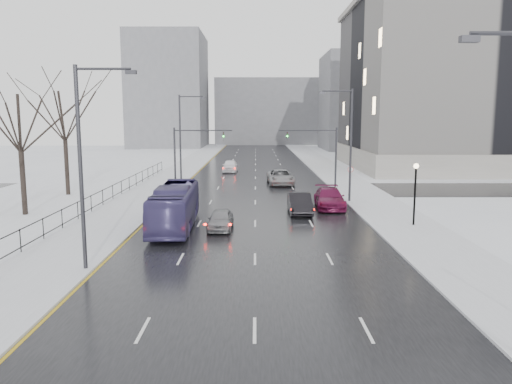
{
  "coord_description": "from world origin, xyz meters",
  "views": [
    {
      "loc": [
        0.04,
        -3.88,
        7.57
      ],
      "look_at": [
        0.06,
        29.79,
        2.5
      ],
      "focal_mm": 35.0,
      "sensor_mm": 36.0,
      "label": 1
    }
  ],
  "objects_px": {
    "streetlight_l_near": "(85,158)",
    "sedan_center_far": "(230,166)",
    "bus": "(175,206)",
    "mast_signal_right": "(326,151)",
    "sedan_center_near": "(221,219)",
    "streetlight_l_far": "(182,135)",
    "sedan_right_cross": "(281,177)",
    "tree_park_e": "(68,196)",
    "lamppost_r_mid": "(415,185)",
    "sedan_right_near": "(300,203)",
    "no_uturn_sign": "(350,172)",
    "tree_park_d": "(26,216)",
    "mast_signal_left": "(185,151)",
    "streetlight_r_mid": "(348,140)",
    "sedan_right_far": "(329,198)"
  },
  "relations": [
    {
      "from": "streetlight_l_near",
      "to": "lamppost_r_mid",
      "type": "relative_size",
      "value": 2.34
    },
    {
      "from": "tree_park_e",
      "to": "mast_signal_right",
      "type": "bearing_deg",
      "value": 8.9
    },
    {
      "from": "streetlight_r_mid",
      "to": "sedan_right_cross",
      "type": "height_order",
      "value": "streetlight_r_mid"
    },
    {
      "from": "tree_park_d",
      "to": "sedan_right_cross",
      "type": "bearing_deg",
      "value": 40.83
    },
    {
      "from": "streetlight_l_near",
      "to": "sedan_center_far",
      "type": "bearing_deg",
      "value": 84.06
    },
    {
      "from": "tree_park_d",
      "to": "mast_signal_left",
      "type": "height_order",
      "value": "mast_signal_left"
    },
    {
      "from": "bus",
      "to": "sedan_center_near",
      "type": "xyz_separation_m",
      "value": [
        3.17,
        -0.58,
        -0.78
      ]
    },
    {
      "from": "streetlight_l_near",
      "to": "bus",
      "type": "bearing_deg",
      "value": 74.68
    },
    {
      "from": "streetlight_l_near",
      "to": "sedan_right_cross",
      "type": "xyz_separation_m",
      "value": [
        11.0,
        31.83,
        -4.74
      ]
    },
    {
      "from": "bus",
      "to": "mast_signal_right",
      "type": "bearing_deg",
      "value": 52.82
    },
    {
      "from": "streetlight_r_mid",
      "to": "sedan_right_far",
      "type": "xyz_separation_m",
      "value": [
        -1.97,
        -2.83,
        -4.75
      ]
    },
    {
      "from": "streetlight_r_mid",
      "to": "sedan_right_cross",
      "type": "bearing_deg",
      "value": 114.29
    },
    {
      "from": "streetlight_l_near",
      "to": "sedan_center_far",
      "type": "relative_size",
      "value": 2.02
    },
    {
      "from": "lamppost_r_mid",
      "to": "sedan_right_near",
      "type": "xyz_separation_m",
      "value": [
        -7.5,
        4.72,
        -2.1
      ]
    },
    {
      "from": "tree_park_e",
      "to": "mast_signal_right",
      "type": "distance_m",
      "value": 26.16
    },
    {
      "from": "tree_park_d",
      "to": "sedan_right_far",
      "type": "bearing_deg",
      "value": 7.52
    },
    {
      "from": "tree_park_d",
      "to": "lamppost_r_mid",
      "type": "bearing_deg",
      "value": -7.91
    },
    {
      "from": "sedan_right_cross",
      "to": "streetlight_r_mid",
      "type": "bearing_deg",
      "value": -68.61
    },
    {
      "from": "lamppost_r_mid",
      "to": "mast_signal_left",
      "type": "relative_size",
      "value": 0.66
    },
    {
      "from": "streetlight_l_near",
      "to": "streetlight_l_far",
      "type": "height_order",
      "value": "same"
    },
    {
      "from": "bus",
      "to": "streetlight_r_mid",
      "type": "bearing_deg",
      "value": 34.83
    },
    {
      "from": "streetlight_r_mid",
      "to": "sedan_center_far",
      "type": "distance_m",
      "value": 27.86
    },
    {
      "from": "tree_park_d",
      "to": "bus",
      "type": "bearing_deg",
      "value": -19.19
    },
    {
      "from": "sedan_right_near",
      "to": "sedan_center_far",
      "type": "bearing_deg",
      "value": 102.37
    },
    {
      "from": "streetlight_r_mid",
      "to": "lamppost_r_mid",
      "type": "height_order",
      "value": "streetlight_r_mid"
    },
    {
      "from": "streetlight_l_near",
      "to": "sedan_right_near",
      "type": "relative_size",
      "value": 2.05
    },
    {
      "from": "no_uturn_sign",
      "to": "sedan_right_cross",
      "type": "height_order",
      "value": "no_uturn_sign"
    },
    {
      "from": "sedan_right_cross",
      "to": "sedan_center_far",
      "type": "height_order",
      "value": "sedan_center_far"
    },
    {
      "from": "bus",
      "to": "lamppost_r_mid",
      "type": "bearing_deg",
      "value": -1.14
    },
    {
      "from": "streetlight_l_far",
      "to": "sedan_right_near",
      "type": "relative_size",
      "value": 2.05
    },
    {
      "from": "mast_signal_left",
      "to": "sedan_right_far",
      "type": "distance_m",
      "value": 17.63
    },
    {
      "from": "sedan_right_near",
      "to": "tree_park_e",
      "type": "bearing_deg",
      "value": 156.13
    },
    {
      "from": "mast_signal_right",
      "to": "sedan_center_far",
      "type": "distance_m",
      "value": 20.29
    },
    {
      "from": "sedan_right_cross",
      "to": "bus",
      "type": "bearing_deg",
      "value": -113.56
    },
    {
      "from": "streetlight_r_mid",
      "to": "sedan_right_far",
      "type": "relative_size",
      "value": 1.74
    },
    {
      "from": "sedan_right_cross",
      "to": "sedan_right_near",
      "type": "bearing_deg",
      "value": -90.66
    },
    {
      "from": "tree_park_e",
      "to": "streetlight_l_near",
      "type": "distance_m",
      "value": 26.61
    },
    {
      "from": "streetlight_r_mid",
      "to": "bus",
      "type": "height_order",
      "value": "streetlight_r_mid"
    },
    {
      "from": "tree_park_e",
      "to": "sedan_right_near",
      "type": "height_order",
      "value": "tree_park_e"
    },
    {
      "from": "streetlight_r_mid",
      "to": "mast_signal_right",
      "type": "relative_size",
      "value": 1.54
    },
    {
      "from": "streetlight_l_far",
      "to": "bus",
      "type": "relative_size",
      "value": 0.95
    },
    {
      "from": "tree_park_d",
      "to": "no_uturn_sign",
      "type": "distance_m",
      "value": 28.88
    },
    {
      "from": "sedan_center_near",
      "to": "bus",
      "type": "bearing_deg",
      "value": 171.28
    },
    {
      "from": "tree_park_e",
      "to": "no_uturn_sign",
      "type": "distance_m",
      "value": 27.5
    },
    {
      "from": "sedan_right_far",
      "to": "streetlight_l_far",
      "type": "bearing_deg",
      "value": 136.46
    },
    {
      "from": "tree_park_d",
      "to": "no_uturn_sign",
      "type": "height_order",
      "value": "tree_park_d"
    },
    {
      "from": "no_uturn_sign",
      "to": "sedan_center_far",
      "type": "height_order",
      "value": "no_uturn_sign"
    },
    {
      "from": "streetlight_r_mid",
      "to": "no_uturn_sign",
      "type": "bearing_deg",
      "value": 75.52
    },
    {
      "from": "bus",
      "to": "mast_signal_left",
      "type": "bearing_deg",
      "value": 93.58
    },
    {
      "from": "sedan_center_far",
      "to": "lamppost_r_mid",
      "type": "bearing_deg",
      "value": -65.98
    }
  ]
}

